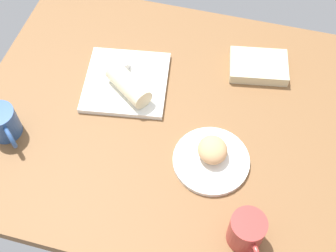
{
  "coord_description": "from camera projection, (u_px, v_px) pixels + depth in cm",
  "views": [
    {
      "loc": [
        19.39,
        -69.84,
        107.97
      ],
      "look_at": [
        2.62,
        -5.88,
        7.0
      ],
      "focal_mm": 46.69,
      "sensor_mm": 36.0,
      "label": 1
    }
  ],
  "objects": [
    {
      "name": "breakfast_wrap",
      "position": [
        128.0,
        85.0,
        1.27
      ],
      "size": [
        15.59,
        13.64,
        6.06
      ],
      "primitive_type": "cylinder",
      "rotation": [
        1.57,
        0.0,
        0.94
      ],
      "color": "beige",
      "rests_on": "square_plate"
    },
    {
      "name": "sauce_cup",
      "position": [
        122.0,
        64.0,
        1.33
      ],
      "size": [
        4.79,
        4.79,
        2.56
      ],
      "color": "silver",
      "rests_on": "square_plate"
    },
    {
      "name": "second_mug",
      "position": [
        3.0,
        123.0,
        1.19
      ],
      "size": [
        11.63,
        10.9,
        8.98
      ],
      "color": "#2D518C",
      "rests_on": "dining_table"
    },
    {
      "name": "round_plate",
      "position": [
        211.0,
        161.0,
        1.17
      ],
      "size": [
        20.69,
        20.69,
        1.4
      ],
      "primitive_type": "cylinder",
      "color": "white",
      "rests_on": "dining_table"
    },
    {
      "name": "coffee_mug",
      "position": [
        247.0,
        232.0,
        1.02
      ],
      "size": [
        9.02,
        12.96,
        9.73
      ],
      "color": "#B23833",
      "rests_on": "dining_table"
    },
    {
      "name": "book_stack",
      "position": [
        258.0,
        66.0,
        1.34
      ],
      "size": [
        19.43,
        15.25,
        3.34
      ],
      "color": "beige",
      "rests_on": "dining_table"
    },
    {
      "name": "scone_pastry",
      "position": [
        213.0,
        150.0,
        1.15
      ],
      "size": [
        10.52,
        10.89,
        5.26
      ],
      "primitive_type": "ellipsoid",
      "rotation": [
        0.0,
        0.0,
        1.95
      ],
      "color": "tan",
      "rests_on": "round_plate"
    },
    {
      "name": "dining_table",
      "position": [
        164.0,
        117.0,
        1.28
      ],
      "size": [
        110.0,
        90.0,
        4.0
      ],
      "primitive_type": "cube",
      "color": "brown",
      "rests_on": "ground"
    },
    {
      "name": "square_plate",
      "position": [
        126.0,
        82.0,
        1.32
      ],
      "size": [
        28.03,
        28.03,
        1.6
      ],
      "primitive_type": "cube",
      "rotation": [
        0.0,
        0.0,
        0.15
      ],
      "color": "white",
      "rests_on": "dining_table"
    }
  ]
}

